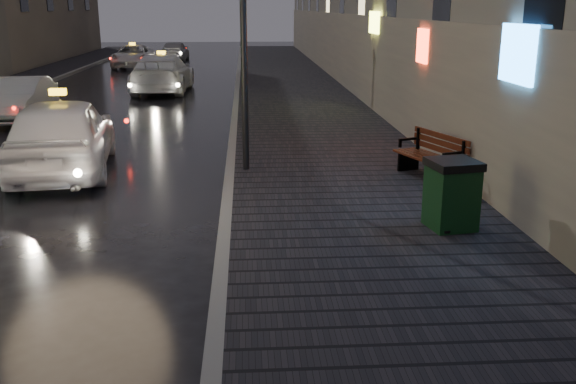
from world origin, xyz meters
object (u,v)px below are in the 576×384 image
Objects in this scene: taxi_mid at (162,73)px; taxi_far at (133,56)px; car_left_mid at (20,99)px; bench at (433,156)px; lamp_near at (243,7)px; taxi_near at (62,134)px; trash_bin at (452,194)px; lamp_far at (244,7)px; car_far at (175,50)px.

taxi_far is at bearing -73.09° from taxi_mid.
bench is at bearing -39.56° from car_left_mid.
lamp_near is 4.80m from taxi_near.
taxi_near is 13.62m from taxi_mid.
trash_bin is 15.40m from car_left_mid.
taxi_near is at bearing -104.42° from lamp_far.
taxi_far is at bearing 104.36° from lamp_near.
taxi_mid is at bearing 95.54° from bench.
car_left_mid is 23.42m from car_far.
trash_bin is 0.27× the size of car_left_mid.
taxi_far is at bearing 69.36° from car_far.
bench is 32.82m from car_far.
taxi_near is (-7.17, 4.56, 0.14)m from trash_bin.
lamp_near is at bearing -90.00° from lamp_far.
bench is 1.73× the size of trash_bin.
taxi_mid reaches higher than car_far.
lamp_far is at bearing 88.99° from trash_bin.
bench is 3.05m from trash_bin.
lamp_near is at bearing 164.35° from taxi_near.
lamp_far is 1.06× the size of taxi_near.
bench is at bearing -77.51° from lamp_far.
lamp_near is 31.20m from car_far.
bench is 13.78m from car_left_mid.
trash_bin is 31.47m from taxi_far.
car_left_mid is at bearing -129.75° from lamp_far.
taxi_near is at bearing -67.10° from car_left_mid.
taxi_near is 1.22× the size of car_left_mid.
trash_bin is 0.22× the size of taxi_near.
lamp_near is 2.79× the size of bench.
taxi_near is 1.28× the size of car_far.
trash_bin is at bearing 104.45° from car_far.
taxi_near is 7.56m from car_left_mid.
car_far is (1.98, 4.82, 0.01)m from taxi_far.
car_left_mid is at bearing 85.63° from car_far.
taxi_far reaches higher than trash_bin.
trash_bin is 0.28× the size of car_far.
lamp_near is 4.84× the size of trash_bin.
car_left_mid is (-10.90, 8.43, 0.06)m from bench.
trash_bin is 0.20× the size of taxi_mid.
taxi_near is 1.06× the size of taxi_far.
bench is 0.38× the size of taxi_near.
lamp_far is at bearing 48.42° from car_left_mid.
taxi_mid is (3.66, 6.74, 0.12)m from car_left_mid.
lamp_near reaches higher than taxi_near.
trash_bin is at bearing -72.94° from taxi_far.
car_left_mid is (-3.16, 6.86, -0.17)m from taxi_near.
taxi_near is at bearing -85.14° from taxi_far.
lamp_near is 26.88m from taxi_far.
car_far is at bearing 92.64° from trash_bin.
taxi_far reaches higher than bench.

